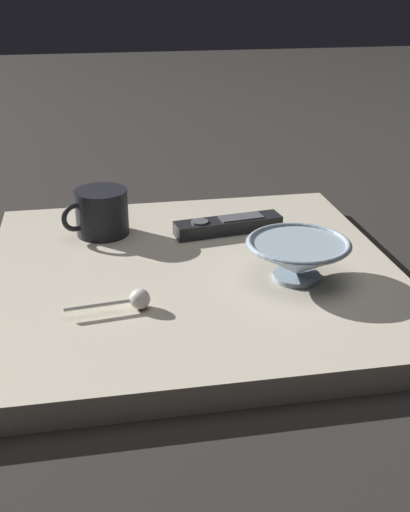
% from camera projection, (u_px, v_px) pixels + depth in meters
% --- Properties ---
extents(ground_plane, '(6.00, 6.00, 0.00)m').
position_uv_depth(ground_plane, '(194.00, 289.00, 1.04)').
color(ground_plane, black).
extents(table, '(0.62, 0.63, 0.04)m').
position_uv_depth(table, '(194.00, 279.00, 1.03)').
color(table, '#B7AD99').
rests_on(table, ground).
extents(cereal_bowl, '(0.16, 0.16, 0.06)m').
position_uv_depth(cereal_bowl, '(298.00, 257.00, 0.97)').
color(cereal_bowl, '#8C9EAD').
rests_on(cereal_bowl, table).
extents(coffee_mug, '(0.09, 0.12, 0.08)m').
position_uv_depth(coffee_mug, '(101.00, 212.00, 1.13)').
color(coffee_mug, black).
rests_on(coffee_mug, table).
extents(teaspoon, '(0.03, 0.12, 0.03)m').
position_uv_depth(teaspoon, '(135.00, 300.00, 0.89)').
color(teaspoon, silver).
rests_on(teaspoon, table).
extents(tv_remote_near, '(0.07, 0.20, 0.03)m').
position_uv_depth(tv_remote_near, '(228.00, 225.00, 1.15)').
color(tv_remote_near, black).
rests_on(tv_remote_near, table).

